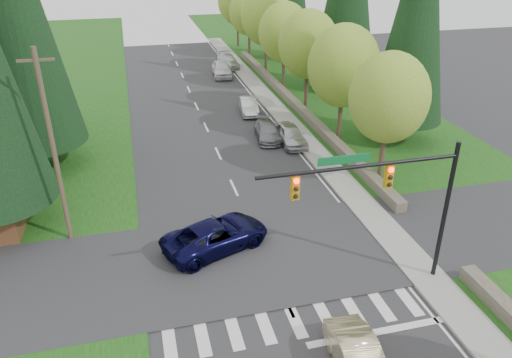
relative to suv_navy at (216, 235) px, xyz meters
name	(u,v)px	position (x,y,z in m)	size (l,w,h in m)	color
grass_east	(388,141)	(15.24, 10.75, -0.74)	(14.00, 110.00, 0.06)	#184111
grass_west	(24,179)	(-10.76, 10.75, -0.74)	(14.00, 110.00, 0.06)	#184111
cross_street	(265,256)	(2.24, -1.25, -0.77)	(120.00, 8.00, 0.10)	#28282B
sidewalk_east	(304,139)	(9.14, 12.75, -0.70)	(1.80, 80.00, 0.13)	gray
curb_east	(293,140)	(8.29, 12.75, -0.70)	(0.20, 80.00, 0.13)	gray
stone_wall_north	(293,102)	(10.84, 20.75, -0.42)	(0.70, 40.00, 0.70)	#4C4438
traffic_signal	(391,189)	(6.61, -4.75, 4.22)	(8.70, 0.37, 6.80)	black
utility_pole	(53,149)	(-7.26, 2.75, 4.38)	(1.60, 0.24, 10.00)	#473828
decid_tree_0	(389,98)	(11.44, 4.75, 4.83)	(4.80, 4.80, 8.37)	#38281C
decid_tree_1	(344,66)	(11.54, 11.75, 5.03)	(5.20, 5.20, 8.80)	#38281C
decid_tree_2	(308,44)	(11.34, 18.75, 5.16)	(5.00, 5.00, 8.82)	#38281C
decid_tree_3	(284,32)	(11.44, 25.75, 4.90)	(5.00, 5.00, 8.55)	#38281C
decid_tree_4	(266,17)	(11.54, 32.75, 5.30)	(5.40, 5.40, 9.18)	#38281C
decid_tree_5	(249,12)	(11.34, 39.75, 4.77)	(4.80, 4.80, 8.30)	#38281C
decid_tree_6	(237,2)	(11.44, 46.75, 5.10)	(5.20, 5.20, 8.86)	#38281C
conifer_e_a	(419,7)	(16.24, 10.75, 9.03)	(5.44, 5.44, 17.80)	#38281C
suv_navy	(216,235)	(0.00, 0.00, 0.00)	(2.54, 5.51, 1.53)	black
parked_car_a	(290,135)	(7.84, 12.17, -0.03)	(1.74, 4.33, 1.48)	#BDBCC2
parked_car_b	(268,132)	(6.44, 13.52, -0.15)	(1.72, 4.22, 1.23)	slate
parked_car_c	(249,106)	(6.44, 19.75, -0.10)	(1.41, 4.05, 1.34)	silver
parked_car_d	(222,69)	(6.44, 32.36, 0.06)	(1.95, 4.86, 1.65)	silver
parked_car_e	(228,61)	(7.84, 36.03, -0.05)	(2.01, 4.96, 1.44)	silver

